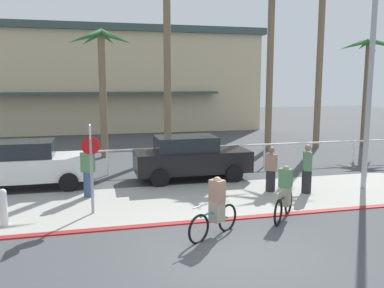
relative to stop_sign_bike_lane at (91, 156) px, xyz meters
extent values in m
plane|color=#424447|center=(2.89, 6.41, -1.68)|extent=(80.00, 80.00, 0.00)
cube|color=#9E9E93|center=(2.89, 0.61, -1.67)|extent=(44.00, 4.00, 0.02)
cube|color=maroon|center=(2.89, -1.39, -1.66)|extent=(44.00, 0.24, 0.03)
cube|color=beige|center=(0.28, 23.52, 2.02)|extent=(25.50, 10.23, 7.39)
cube|color=#384C47|center=(0.28, 23.52, 5.96)|extent=(26.10, 10.83, 0.50)
cube|color=#384C47|center=(0.28, 17.91, 1.32)|extent=(17.85, 1.20, 0.16)
cylinder|color=white|center=(2.89, 4.91, -0.68)|extent=(27.40, 0.08, 0.08)
cylinder|color=white|center=(-1.68, 4.91, -1.18)|extent=(0.08, 0.08, 1.00)
cylinder|color=white|center=(0.60, 4.91, -1.18)|extent=(0.08, 0.08, 1.00)
cylinder|color=white|center=(2.89, 4.91, -1.18)|extent=(0.08, 0.08, 1.00)
cylinder|color=white|center=(5.17, 4.91, -1.18)|extent=(0.08, 0.08, 1.00)
cylinder|color=white|center=(7.45, 4.91, -1.18)|extent=(0.08, 0.08, 1.00)
cylinder|color=white|center=(9.74, 4.91, -1.18)|extent=(0.08, 0.08, 1.00)
cylinder|color=white|center=(12.02, 4.91, -1.18)|extent=(0.08, 0.08, 1.00)
cylinder|color=gray|center=(0.00, 0.00, -0.58)|extent=(0.08, 0.08, 2.20)
cube|color=white|center=(0.00, 0.00, 0.70)|extent=(0.04, 0.56, 0.36)
cylinder|color=red|center=(0.00, 0.00, 0.30)|extent=(0.52, 0.03, 0.52)
cylinder|color=white|center=(-2.26, -0.48, -1.25)|extent=(0.20, 0.20, 0.85)
sphere|color=white|center=(-2.26, -0.48, -0.78)|extent=(0.20, 0.20, 0.20)
cylinder|color=#9EA0A5|center=(9.32, 0.55, 2.07)|extent=(0.18, 0.18, 7.50)
cylinder|color=#756047|center=(0.62, 9.09, 1.40)|extent=(0.36, 0.36, 6.15)
cone|color=#2D6B33|center=(1.36, 9.09, 4.21)|extent=(1.58, 0.32, 0.82)
cone|color=#2D6B33|center=(0.95, 9.66, 4.25)|extent=(0.99, 1.39, 0.75)
cone|color=#2D6B33|center=(0.15, 9.90, 4.23)|extent=(1.25, 1.85, 0.79)
cone|color=#2D6B33|center=(-0.16, 9.09, 4.20)|extent=(1.66, 0.32, 0.85)
cone|color=#2D6B33|center=(0.22, 8.39, 4.28)|extent=(1.13, 1.63, 0.70)
cone|color=#2D6B33|center=(0.94, 8.53, 4.27)|extent=(0.97, 1.36, 0.71)
cylinder|color=#756047|center=(3.77, 8.52, 3.06)|extent=(0.36, 0.36, 9.46)
cylinder|color=#756047|center=(9.51, 9.07, 2.67)|extent=(0.36, 0.36, 8.69)
cylinder|color=#756047|center=(12.63, 9.29, 3.08)|extent=(0.36, 0.36, 9.52)
cylinder|color=brown|center=(15.82, 9.33, 1.40)|extent=(0.36, 0.36, 6.15)
cone|color=#387F3D|center=(16.51, 9.33, 4.30)|extent=(1.47, 0.32, 0.66)
cone|color=#387F3D|center=(16.51, 9.91, 4.21)|extent=(1.66, 1.47, 0.85)
cone|color=#387F3D|center=(15.93, 9.98, 4.27)|extent=(0.56, 1.45, 0.72)
cone|color=#387F3D|center=(15.48, 9.92, 4.35)|extent=(0.99, 1.39, 0.58)
cone|color=#387F3D|center=(15.02, 9.62, 4.22)|extent=(1.79, 0.91, 0.82)
cone|color=#387F3D|center=(15.17, 9.09, 4.32)|extent=(1.48, 0.80, 0.64)
cone|color=#387F3D|center=(15.39, 8.58, 4.33)|extent=(1.17, 1.70, 0.61)
cone|color=#387F3D|center=(15.98, 8.43, 4.21)|extent=(0.65, 1.94, 0.84)
cone|color=#387F3D|center=(16.36, 8.87, 4.29)|extent=(1.36, 1.21, 0.69)
cube|color=white|center=(-2.20, 3.53, -0.95)|extent=(4.40, 1.80, 0.80)
cube|color=#1E2328|center=(-2.45, 3.53, -0.27)|extent=(2.29, 1.58, 0.56)
cylinder|color=black|center=(-0.80, 4.43, -1.35)|extent=(0.66, 0.22, 0.66)
cylinder|color=black|center=(-0.80, 2.63, -1.35)|extent=(0.66, 0.22, 0.66)
cube|color=black|center=(3.77, 3.41, -0.95)|extent=(4.40, 1.80, 0.80)
cube|color=#1E2328|center=(3.52, 3.41, -0.27)|extent=(2.29, 1.58, 0.56)
cylinder|color=black|center=(5.17, 4.31, -1.35)|extent=(0.66, 0.22, 0.66)
cylinder|color=black|center=(5.17, 2.51, -1.35)|extent=(0.66, 0.22, 0.66)
cylinder|color=black|center=(2.36, 4.31, -1.35)|extent=(0.66, 0.22, 0.66)
cylinder|color=black|center=(2.36, 2.51, -1.35)|extent=(0.66, 0.22, 0.66)
torus|color=black|center=(4.75, -2.11, -1.35)|extent=(0.52, 0.58, 0.72)
torus|color=black|center=(5.47, -1.28, -1.35)|extent=(0.52, 0.58, 0.72)
cylinder|color=black|center=(5.25, -1.53, -1.20)|extent=(0.49, 0.55, 0.35)
cylinder|color=black|center=(4.90, -1.93, -1.06)|extent=(0.29, 0.32, 0.07)
cylinder|color=black|center=(5.19, -1.61, -1.13)|extent=(0.05, 0.05, 0.44)
cylinder|color=silver|center=(4.78, -2.07, -0.80)|extent=(0.36, 0.40, 0.04)
cube|color=gray|center=(5.19, -1.61, -1.07)|extent=(0.42, 0.43, 0.52)
cube|color=#4C7F51|center=(5.19, -1.61, -0.55)|extent=(0.43, 0.42, 0.52)
sphere|color=#9E7556|center=(5.19, -1.61, -0.32)|extent=(0.22, 0.22, 0.22)
torus|color=black|center=(2.40, -2.78, -1.35)|extent=(0.63, 0.45, 0.72)
torus|color=black|center=(3.32, -2.17, -1.35)|extent=(0.63, 0.45, 0.72)
cylinder|color=#197F7A|center=(3.04, -2.35, -1.20)|extent=(0.60, 0.43, 0.35)
cylinder|color=#197F7A|center=(2.60, -2.65, -1.06)|extent=(0.35, 0.25, 0.07)
cylinder|color=#197F7A|center=(2.96, -2.41, -1.13)|extent=(0.05, 0.05, 0.44)
cylinder|color=silver|center=(2.45, -2.75, -0.80)|extent=(0.44, 0.31, 0.04)
cube|color=gray|center=(2.96, -2.41, -1.07)|extent=(0.42, 0.41, 0.52)
cube|color=#93705B|center=(2.96, -2.41, -0.55)|extent=(0.41, 0.43, 0.52)
sphere|color=#9E7556|center=(2.96, -2.41, -0.32)|extent=(0.22, 0.22, 0.22)
cylinder|color=#384C7A|center=(-0.12, 1.78, -1.26)|extent=(0.45, 0.45, 0.84)
cube|color=#4C7F51|center=(-0.12, 1.78, -0.51)|extent=(0.48, 0.45, 0.65)
sphere|color=#D6A884|center=(-0.12, 1.78, -0.04)|extent=(0.23, 0.23, 0.23)
cylinder|color=#232326|center=(5.95, 0.98, -1.30)|extent=(0.44, 0.44, 0.75)
cube|color=#93705B|center=(5.95, 0.98, -0.64)|extent=(0.48, 0.43, 0.57)
sphere|color=brown|center=(5.95, 0.98, -0.22)|extent=(0.21, 0.21, 0.21)
cylinder|color=#232326|center=(7.04, 0.48, -1.27)|extent=(0.42, 0.42, 0.81)
cube|color=#4C7F51|center=(7.04, 0.48, -0.56)|extent=(0.39, 0.47, 0.62)
sphere|color=#9E7556|center=(7.04, 0.48, -0.11)|extent=(0.22, 0.22, 0.22)
camera|label=1|loc=(0.09, -11.51, 2.04)|focal=37.79mm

